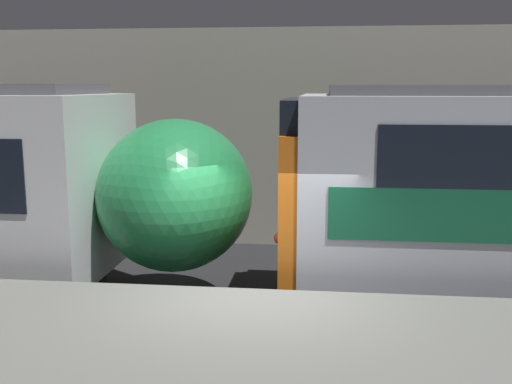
# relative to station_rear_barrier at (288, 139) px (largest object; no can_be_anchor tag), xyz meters

# --- Properties ---
(ground_plane) EXTENTS (120.00, 120.00, 0.00)m
(ground_plane) POSITION_rel_station_rear_barrier_xyz_m (0.00, -6.35, -2.44)
(ground_plane) COLOR black
(station_rear_barrier) EXTENTS (50.00, 0.15, 4.87)m
(station_rear_barrier) POSITION_rel_station_rear_barrier_xyz_m (0.00, 0.00, 0.00)
(station_rear_barrier) COLOR #B2AD9E
(station_rear_barrier) RESTS_ON ground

